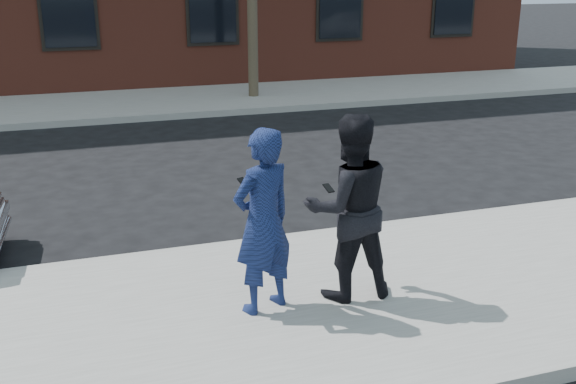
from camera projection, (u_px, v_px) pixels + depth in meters
name	position (u px, v px, depth m)	size (l,w,h in m)	color
ground	(108.00, 337.00, 6.42)	(100.00, 100.00, 0.00)	black
near_sidewalk	(109.00, 343.00, 6.17)	(50.00, 3.50, 0.15)	gray
near_curb	(98.00, 265.00, 7.79)	(50.00, 0.10, 0.15)	#999691
far_sidewalk	(74.00, 107.00, 16.53)	(50.00, 3.50, 0.15)	gray
far_curb	(77.00, 123.00, 14.90)	(50.00, 0.10, 0.15)	#999691
man_hoodie	(263.00, 222.00, 6.36)	(0.78, 0.66, 1.83)	navy
man_peacoat	(349.00, 208.00, 6.64)	(0.95, 0.75, 1.89)	black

